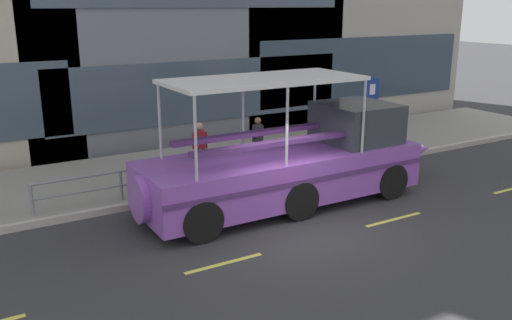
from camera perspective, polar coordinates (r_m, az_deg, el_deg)
ground_plane at (r=13.61m, az=3.86°, el=-6.78°), size 120.00×120.00×0.00m
sidewalk at (r=18.21m, az=-6.10°, el=-0.64°), size 32.00×4.80×0.18m
curb_edge at (r=16.07m, az=-2.39°, el=-2.81°), size 32.00×0.18×0.18m
lane_centreline at (r=12.89m, az=6.30°, el=-8.17°), size 25.80×0.12×0.01m
curb_guardrail at (r=16.24m, az=-2.44°, el=-0.19°), size 11.31×0.09×0.83m
parking_sign at (r=19.47m, az=11.79°, el=5.85°), size 0.60×0.12×2.62m
duck_tour_boat at (r=14.91m, az=4.52°, el=-0.27°), size 9.60×2.52×3.47m
pedestrian_near_bow at (r=19.42m, az=6.26°, el=3.75°), size 0.45×0.29×1.67m
pedestrian_mid_left at (r=17.84m, az=0.19°, el=2.51°), size 0.44×0.21×1.54m
pedestrian_mid_right at (r=16.84m, az=-5.84°, el=1.75°), size 0.44×0.28×1.61m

